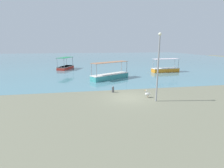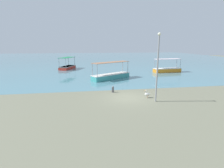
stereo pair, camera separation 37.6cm
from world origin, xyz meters
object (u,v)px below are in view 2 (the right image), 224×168
fishing_boat_far_right (67,67)px  lamp_post (158,64)px  fishing_boat_far_left (167,69)px  mooring_bollard (113,89)px  fishing_boat_near_right (111,75)px  pelican (147,94)px

fishing_boat_far_right → lamp_post: lamp_post is taller
fishing_boat_far_left → lamp_post: (-9.17, -16.32, 2.93)m
fishing_boat_far_left → mooring_bollard: 17.79m
fishing_boat_near_right → lamp_post: 12.01m
fishing_boat_near_right → lamp_post: bearing=-77.8°
fishing_boat_far_right → fishing_boat_near_right: bearing=-58.4°
fishing_boat_far_right → mooring_bollard: size_ratio=7.37×
pelican → fishing_boat_far_left: bearing=57.7°
pelican → fishing_boat_far_right: bearing=113.3°
fishing_boat_far_left → lamp_post: lamp_post is taller
fishing_boat_near_right → fishing_boat_far_right: fishing_boat_near_right is taller
fishing_boat_near_right → pelican: size_ratio=7.94×
fishing_boat_far_right → pelican: (9.68, -22.49, -0.12)m
fishing_boat_far_left → lamp_post: size_ratio=0.88×
fishing_boat_far_right → mooring_bollard: 21.01m
pelican → lamp_post: bearing=-73.0°
fishing_boat_near_right → lamp_post: lamp_post is taller
fishing_boat_far_right → lamp_post: (10.05, -23.70, 2.98)m
fishing_boat_near_right → fishing_boat_far_left: (11.64, 4.93, -0.01)m
lamp_post → fishing_boat_far_left: bearing=60.7°
fishing_boat_far_right → lamp_post: size_ratio=0.82×
pelican → mooring_bollard: (-3.06, 2.55, -0.01)m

